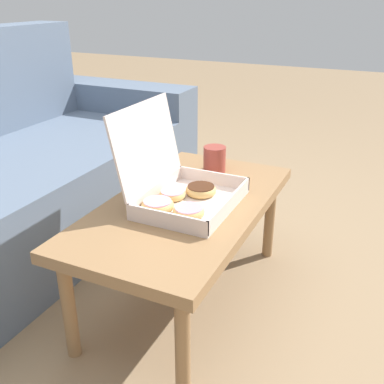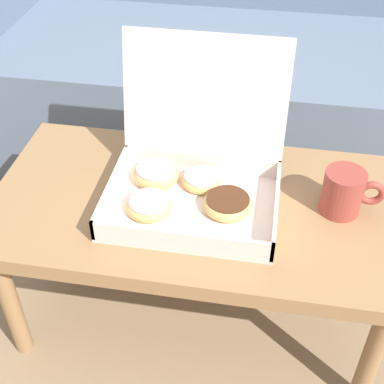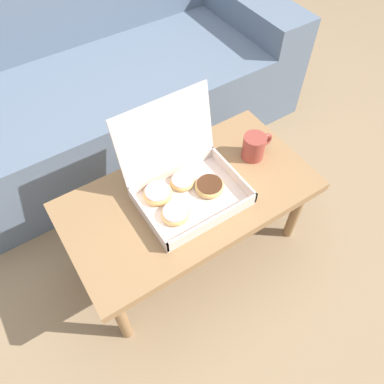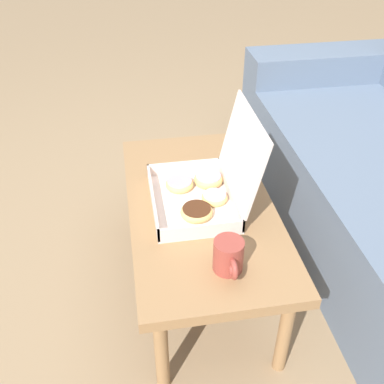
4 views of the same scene
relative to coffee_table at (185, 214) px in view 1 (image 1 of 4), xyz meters
name	(u,v)px [view 1 (image 1 of 4)]	position (x,y,z in m)	size (l,w,h in m)	color
ground_plane	(167,290)	(0.00, 0.09, -0.36)	(12.00, 12.00, 0.00)	#937756
coffee_table	(185,214)	(0.00, 0.00, 0.00)	(0.97, 0.52, 0.40)	#997047
pastry_box	(177,189)	(-0.02, 0.02, 0.10)	(0.39, 0.35, 0.34)	silver
coffee_mug	(215,159)	(0.33, 0.02, 0.10)	(0.14, 0.09, 0.11)	#993D33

